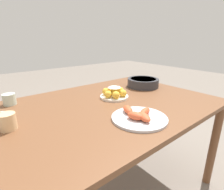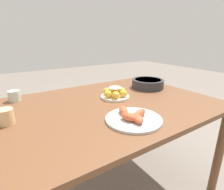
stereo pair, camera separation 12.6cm
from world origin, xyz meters
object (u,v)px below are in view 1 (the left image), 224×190
Objects in this scene: cake_plate at (114,93)px; serving_bowl at (143,82)px; sauce_bowl at (0,116)px; cup_near at (7,122)px; seafood_platter at (139,116)px; dining_table at (110,114)px; cup_far at (9,99)px.

cake_plate is 0.75× the size of serving_bowl.
cup_near reaches higher than sauce_bowl.
seafood_platter is at bearing -29.41° from cup_near.
cake_plate is at bearing 70.73° from seafood_platter.
dining_table is 0.63m from cup_near.
serving_bowl reaches higher than dining_table.
sauce_bowl is at bearing 140.47° from seafood_platter.
sauce_bowl is 0.17m from cup_near.
cup_near reaches higher than cup_far.
cake_plate is at bearing 3.08° from cup_near.
cup_near is at bearing -176.92° from cake_plate.
dining_table is 17.42× the size of cup_near.
serving_bowl is at bearing -2.70° from sauce_bowl.
cake_plate reaches higher than seafood_platter.
dining_table is 6.87× the size of cake_plate.
serving_bowl is at bearing -14.09° from cup_far.
cup_far is (-0.64, 0.34, 0.00)m from cake_plate.
serving_bowl reaches higher than seafood_platter.
dining_table is 4.71× the size of seafood_platter.
cup_near reaches higher than dining_table.
seafood_platter is (-0.13, -0.37, -0.02)m from cake_plate.
serving_bowl is 3.09× the size of sauce_bowl.
serving_bowl is at bearing 39.46° from seafood_platter.
cup_far is at bearing 152.30° from cake_plate.
cake_plate is 0.39m from seafood_platter.
dining_table is 0.17m from cake_plate.
cake_plate is at bearing -9.88° from sauce_bowl.
seafood_platter is at bearing -109.27° from cake_plate.
cake_plate is 0.72m from cup_near.
serving_bowl is 1.13m from cup_near.
sauce_bowl is (-1.14, 0.05, -0.03)m from serving_bowl.
cup_near reaches higher than serving_bowl.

